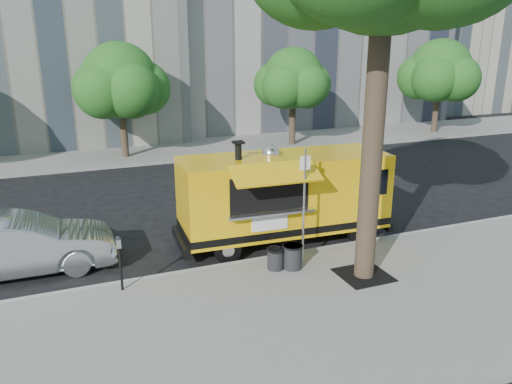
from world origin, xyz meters
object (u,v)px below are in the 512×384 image
Objects in this scene: far_tree_b at (120,81)px; far_tree_d at (440,71)px; sign_post at (304,200)px; food_truck at (284,195)px; trash_bin_left at (276,258)px; sedan at (19,245)px; trash_bin_right at (293,256)px; far_tree_c at (293,78)px; parking_meter at (120,257)px.

far_tree_d is (19.00, -0.10, 0.06)m from far_tree_b.
sign_post is 0.47× the size of food_truck.
food_truck reaches higher than trash_bin_left.
sedan is 7.38× the size of trash_bin_right.
food_truck is 11.78× the size of trash_bin_left.
food_truck is at bearing -116.90° from far_tree_c.
trash_bin_right is (-6.85, -14.18, -3.24)m from far_tree_c.
sign_post is 1.63m from trash_bin_left.
far_tree_c reaches higher than food_truck.
far_tree_d reaches higher than sedan.
parking_meter is at bearing -146.40° from far_tree_d.
food_truck is (2.80, -12.53, -2.40)m from far_tree_b.
far_tree_b is 8.84× the size of trash_bin_right.
far_tree_c is 0.82× the size of food_truck.
far_tree_b is at bearing -18.06° from sedan.
parking_meter is 3.79m from trash_bin_left.
parking_meter reaches higher than trash_bin_right.
sign_post is at bearing 30.15° from trash_bin_right.
sedan reaches higher than parking_meter.
sign_post is at bearing -114.81° from far_tree_c.
sign_post is 5.59× the size of trash_bin_left.
far_tree_d reaches higher than far_tree_b.
food_truck is at bearing 17.62° from parking_meter.
trash_bin_left is at bearing -83.09° from far_tree_b.
trash_bin_right is at bearing -105.21° from food_truck.
far_tree_b reaches higher than sign_post.
food_truck reaches higher than parking_meter.
food_truck is at bearing -93.68° from sedan.
food_truck is at bearing -142.52° from far_tree_d.
food_truck is 2.27m from trash_bin_right.
far_tree_c is 17.83m from sedan.
parking_meter is 2.49× the size of trash_bin_left.
sign_post is 2.25× the size of parking_meter.
far_tree_d reaches higher than parking_meter.
food_truck is (4.80, 1.52, 0.46)m from parking_meter.
far_tree_b reaches higher than trash_bin_left.
parking_meter is (-11.00, -13.75, -2.74)m from far_tree_c.
far_tree_b is 1.83× the size of sign_post.
trash_bin_right is (4.15, -0.43, -0.50)m from parking_meter.
far_tree_d is at bearing 40.70° from sign_post.
far_tree_c is (9.00, -0.30, -0.12)m from far_tree_b.
far_tree_b is 12.99m from sedan.
sedan is 6.86m from trash_bin_right.
far_tree_d is (10.00, 0.20, 0.17)m from far_tree_c.
far_tree_d is at bearing 40.55° from food_truck.
food_truck is (-6.20, -12.23, -2.28)m from far_tree_c.
sedan is at bearing 177.98° from food_truck.
far_tree_c reaches higher than parking_meter.
food_truck is at bearing 81.89° from sign_post.
sign_post is 1.44m from trash_bin_right.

